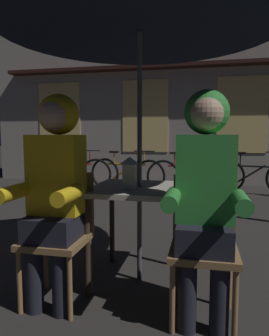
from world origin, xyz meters
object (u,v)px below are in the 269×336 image
(cafe_table, at_px, (140,200))
(bicycle_fourth, at_px, (255,177))
(person_right_hooded, at_px, (205,183))
(chair_left, at_px, (60,229))
(lantern, at_px, (130,172))
(bicycle_third, at_px, (189,176))
(chair_right, at_px, (204,239))
(patio_umbrella, at_px, (140,5))
(bicycle_nearest, at_px, (72,173))
(bicycle_second, at_px, (126,174))
(person_left_hooded, at_px, (55,178))

(cafe_table, relative_size, bicycle_fourth, 0.45)
(cafe_table, bearing_deg, bicycle_fourth, 69.78)
(person_right_hooded, relative_size, bicycle_fourth, 0.85)
(chair_left, relative_size, person_right_hooded, 0.62)
(cafe_table, distance_m, lantern, 0.24)
(bicycle_third, height_order, bicycle_fourth, same)
(chair_left, height_order, chair_right, same)
(lantern, height_order, person_right_hooded, person_right_hooded)
(patio_umbrella, xyz_separation_m, person_right_hooded, (0.48, -0.43, -1.21))
(person_right_hooded, bearing_deg, bicycle_fourth, 77.32)
(cafe_table, bearing_deg, chair_left, -142.45)
(cafe_table, height_order, lantern, lantern)
(bicycle_nearest, height_order, bicycle_second, same)
(bicycle_nearest, height_order, bicycle_fourth, same)
(lantern, relative_size, person_left_hooded, 0.17)
(patio_umbrella, height_order, bicycle_third, patio_umbrella)
(person_right_hooded, distance_m, bicycle_third, 4.29)
(person_right_hooded, bearing_deg, bicycle_nearest, 122.30)
(cafe_table, bearing_deg, chair_right, -37.55)
(chair_right, xyz_separation_m, bicycle_second, (-1.53, 4.30, -0.14))
(patio_umbrella, bearing_deg, bicycle_second, 104.97)
(chair_right, relative_size, bicycle_nearest, 0.52)
(patio_umbrella, distance_m, person_right_hooded, 1.37)
(chair_left, xyz_separation_m, person_left_hooded, (-0.00, -0.06, 0.36))
(chair_right, xyz_separation_m, bicycle_third, (-0.25, 4.19, -0.14))
(cafe_table, bearing_deg, bicycle_nearest, 119.99)
(lantern, height_order, bicycle_fourth, lantern)
(chair_left, bearing_deg, bicycle_second, 97.57)
(lantern, distance_m, person_left_hooded, 0.55)
(chair_right, distance_m, bicycle_second, 4.57)
(chair_left, distance_m, bicycle_third, 4.26)
(patio_umbrella, xyz_separation_m, bicycle_nearest, (-2.21, 3.83, -1.71))
(patio_umbrella, height_order, bicycle_nearest, patio_umbrella)
(lantern, bearing_deg, person_right_hooded, -33.63)
(bicycle_second, bearing_deg, lantern, -76.09)
(bicycle_nearest, distance_m, bicycle_fourth, 3.69)
(lantern, height_order, chair_left, lantern)
(lantern, xyz_separation_m, bicycle_third, (0.29, 3.89, -0.51))
(chair_right, xyz_separation_m, bicycle_fourth, (1.00, 4.39, -0.14))
(patio_umbrella, distance_m, chair_left, 1.68)
(patio_umbrella, height_order, bicycle_fourth, patio_umbrella)
(cafe_table, bearing_deg, bicycle_second, 104.97)
(chair_right, height_order, bicycle_third, chair_right)
(patio_umbrella, distance_m, person_left_hooded, 1.37)
(person_right_hooded, height_order, bicycle_third, person_right_hooded)
(chair_right, xyz_separation_m, person_right_hooded, (0.00, -0.06, 0.36))
(cafe_table, bearing_deg, bicycle_third, 86.56)
(person_right_hooded, xyz_separation_m, bicycle_third, (-0.25, 4.25, -0.50))
(bicycle_nearest, bearing_deg, patio_umbrella, -60.01)
(chair_right, height_order, bicycle_second, chair_right)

